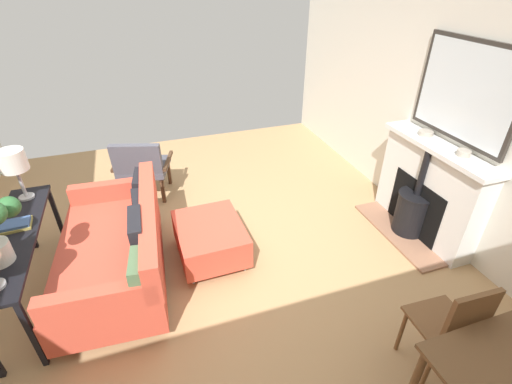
% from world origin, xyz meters
% --- Properties ---
extents(ground_plane, '(5.21, 6.37, 0.01)m').
position_xyz_m(ground_plane, '(0.00, 0.00, -0.00)').
color(ground_plane, tan).
extents(wall_left, '(0.12, 6.37, 2.89)m').
position_xyz_m(wall_left, '(-2.61, 0.00, 1.44)').
color(wall_left, silver).
rests_on(wall_left, ground).
extents(fireplace, '(0.58, 1.40, 1.09)m').
position_xyz_m(fireplace, '(-2.38, 0.33, 0.49)').
color(fireplace, '#93664C').
rests_on(fireplace, ground).
extents(mirror_over_mantel, '(0.04, 1.16, 0.95)m').
position_xyz_m(mirror_over_mantel, '(-2.52, 0.33, 1.62)').
color(mirror_over_mantel, '#2D2823').
extents(mantel_bowl_near, '(0.15, 0.15, 0.05)m').
position_xyz_m(mantel_bowl_near, '(-2.43, 0.07, 1.12)').
color(mantel_bowl_near, '#9E9384').
rests_on(mantel_bowl_near, fireplace).
extents(mantel_bowl_far, '(0.13, 0.13, 0.06)m').
position_xyz_m(mantel_bowl_far, '(-2.43, 0.59, 1.12)').
color(mantel_bowl_far, '#9E9384').
rests_on(mantel_bowl_far, fireplace).
extents(sofa, '(1.03, 1.77, 0.84)m').
position_xyz_m(sofa, '(0.87, 0.02, 0.36)').
color(sofa, '#B2B2B7').
rests_on(sofa, ground).
extents(ottoman, '(0.68, 0.82, 0.40)m').
position_xyz_m(ottoman, '(-0.02, -0.00, 0.25)').
color(ottoman, '#B2B2B7').
rests_on(ottoman, ground).
extents(armchair_accent, '(0.80, 0.73, 0.84)m').
position_xyz_m(armchair_accent, '(0.54, -1.43, 0.48)').
color(armchair_accent, '#4C3321').
rests_on(armchair_accent, ground).
extents(console_table, '(0.36, 1.63, 0.73)m').
position_xyz_m(console_table, '(1.63, 0.02, 0.64)').
color(console_table, black).
rests_on(console_table, ground).
extents(table_lamp_near_end, '(0.24, 0.24, 0.50)m').
position_xyz_m(table_lamp_near_end, '(1.63, -0.59, 1.11)').
color(table_lamp_near_end, '#B2B2B7').
rests_on(table_lamp_near_end, console_table).
extents(book_stack, '(0.26, 0.22, 0.05)m').
position_xyz_m(book_stack, '(1.64, -0.10, 0.75)').
color(book_stack, olive).
rests_on(book_stack, console_table).
extents(dining_chair_near_fireplace, '(0.42, 0.42, 0.93)m').
position_xyz_m(dining_chair_near_fireplace, '(-1.33, 1.82, 0.55)').
color(dining_chair_near_fireplace, brown).
rests_on(dining_chair_near_fireplace, ground).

